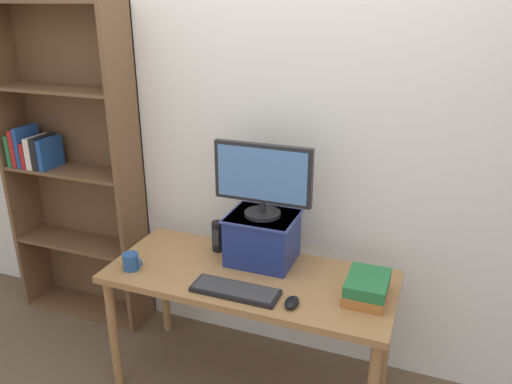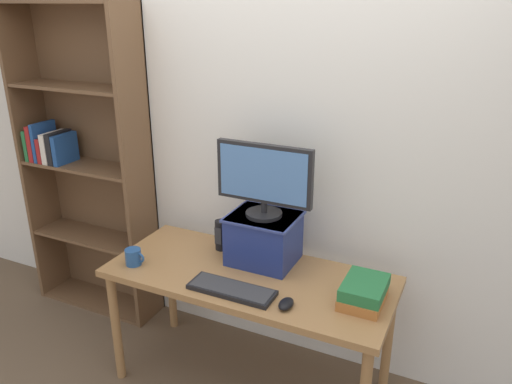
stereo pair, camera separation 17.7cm
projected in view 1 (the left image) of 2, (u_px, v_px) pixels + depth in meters
name	position (u px, v px, depth m)	size (l,w,h in m)	color
ground_plane	(250.00, 383.00, 2.82)	(12.00, 12.00, 0.00)	brown
back_wall	(280.00, 141.00, 2.76)	(7.00, 0.08, 2.60)	silver
desk	(250.00, 287.00, 2.60)	(1.48, 0.63, 0.71)	#9E7042
bookshelf_unit	(71.00, 167.00, 3.18)	(0.90, 0.28, 2.03)	brown
riser_box	(262.00, 237.00, 2.66)	(0.36, 0.31, 0.27)	navy
computer_monitor	(263.00, 178.00, 2.54)	(0.52, 0.19, 0.39)	black
keyboard	(236.00, 291.00, 2.40)	(0.43, 0.15, 0.02)	black
computer_mouse	(292.00, 302.00, 2.30)	(0.06, 0.10, 0.04)	black
book_stack	(367.00, 288.00, 2.35)	(0.19, 0.26, 0.11)	#AD662D
coffee_mug	(131.00, 262.00, 2.60)	(0.11, 0.08, 0.09)	#234C84
desk_speaker	(218.00, 236.00, 2.79)	(0.07, 0.07, 0.17)	black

